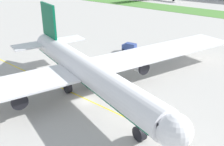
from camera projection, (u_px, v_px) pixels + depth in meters
The scene contains 6 objects.
ground_plane at pixel (85, 101), 59.07m from camera, with size 600.00×600.00×0.00m, color #ADAAA5.
apron_taxi_line at pixel (88, 100), 59.56m from camera, with size 280.00×0.36×0.01m, color yellow.
airliner_foreground at pixel (84, 70), 59.54m from camera, with size 59.86×97.48×18.63m.
ground_crew_wingwalker_port at pixel (123, 87), 63.35m from camera, with size 0.46×0.44×1.56m.
ground_crew_marshaller_front at pixel (95, 87), 63.57m from camera, with size 0.35×0.55×1.62m.
service_truck_fuel_bowser at pixel (129, 47), 90.16m from camera, with size 5.15×2.73×3.19m.
Camera 1 is at (38.49, -35.06, 29.27)m, focal length 41.82 mm.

